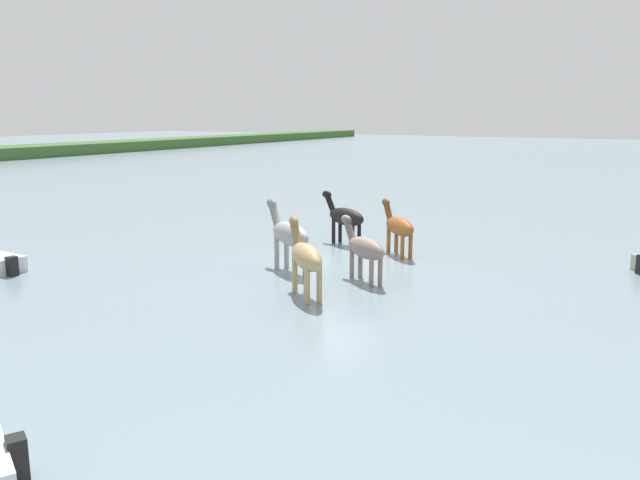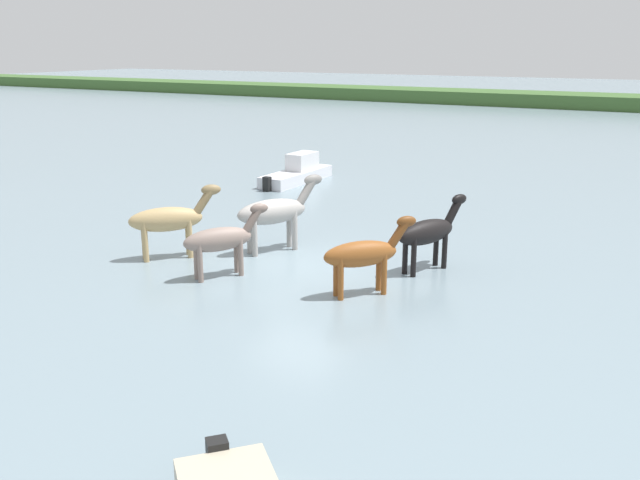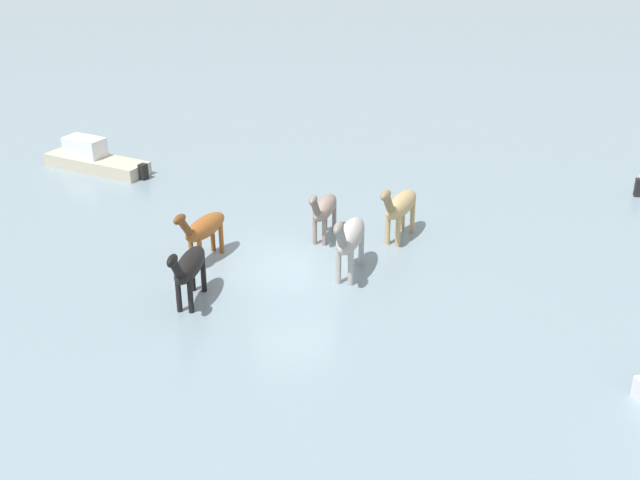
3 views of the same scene
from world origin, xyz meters
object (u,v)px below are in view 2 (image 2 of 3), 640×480
at_px(horse_gray_outer, 221,239).
at_px(horse_mid_herd, 169,219).
at_px(horse_pinto_flank, 275,212).
at_px(boat_tender_starboard, 297,175).
at_px(horse_dun_straggler, 364,254).
at_px(horse_rear_stallion, 428,232).

bearing_deg(horse_gray_outer, horse_mid_herd, 106.45).
bearing_deg(horse_pinto_flank, horse_mid_herd, 162.44).
distance_m(horse_mid_herd, boat_tender_starboard, 11.05).
distance_m(horse_dun_straggler, horse_gray_outer, 3.65).
relative_size(horse_mid_herd, horse_pinto_flank, 0.85).
bearing_deg(horse_dun_straggler, horse_mid_herd, 130.43).
distance_m(horse_rear_stallion, boat_tender_starboard, 12.24).
bearing_deg(horse_mid_herd, horse_rear_stallion, -27.98).
height_order(horse_gray_outer, boat_tender_starboard, horse_gray_outer).
bearing_deg(horse_mid_herd, horse_pinto_flank, -6.13).
relative_size(horse_rear_stallion, horse_pinto_flank, 0.94).
bearing_deg(horse_rear_stallion, horse_gray_outer, 148.27).
height_order(horse_rear_stallion, horse_gray_outer, horse_rear_stallion).
bearing_deg(horse_pinto_flank, horse_dun_straggler, -87.66).
xyz_separation_m(horse_dun_straggler, boat_tender_starboard, (-8.11, 10.87, -0.67)).
height_order(horse_mid_herd, boat_tender_starboard, horse_mid_herd).
height_order(horse_mid_herd, horse_gray_outer, horse_mid_herd).
bearing_deg(horse_gray_outer, boat_tender_starboard, 54.03).
relative_size(horse_gray_outer, boat_tender_starboard, 0.48).
relative_size(horse_dun_straggler, horse_gray_outer, 0.94).
bearing_deg(horse_gray_outer, horse_dun_straggler, -49.26).
distance_m(horse_rear_stallion, horse_mid_herd, 6.84).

